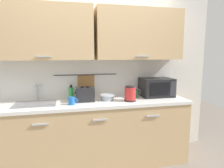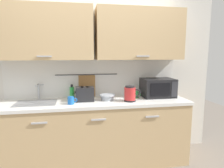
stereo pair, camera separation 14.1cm
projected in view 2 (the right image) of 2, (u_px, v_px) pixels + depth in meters
counter_unit at (96, 132)px, 2.75m from camera, size 2.53×0.64×0.90m
back_wall_assembly at (94, 54)px, 2.81m from camera, size 3.70×0.41×2.50m
sink_faucet at (38, 89)px, 2.75m from camera, size 0.09×0.17×0.22m
microwave at (158, 88)px, 2.92m from camera, size 0.46×0.35×0.27m
electric_kettle at (130, 94)px, 2.65m from camera, size 0.23×0.16×0.21m
dish_soap_bottle at (72, 92)px, 2.83m from camera, size 0.06×0.06×0.20m
mug_near_sink at (71, 100)px, 2.50m from camera, size 0.12×0.08×0.09m
mixing_bowl at (107, 97)px, 2.72m from camera, size 0.21×0.21×0.08m
toaster at (85, 94)px, 2.66m from camera, size 0.26×0.17×0.19m
mug_by_kettle at (136, 94)px, 2.87m from camera, size 0.12×0.08×0.09m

